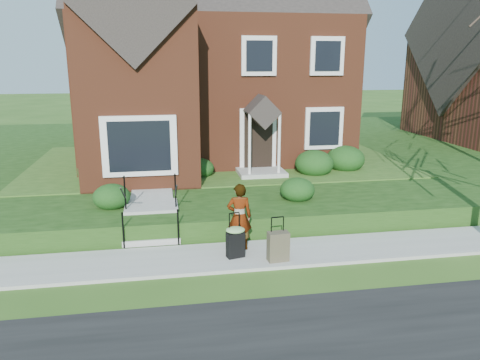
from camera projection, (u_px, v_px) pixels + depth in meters
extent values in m
plane|color=#2D5119|center=(260.00, 256.00, 10.95)|extent=(120.00, 120.00, 0.00)
cube|color=#9E9B93|center=(260.00, 255.00, 10.94)|extent=(60.00, 1.60, 0.08)
cube|color=#16350E|center=(294.00, 152.00, 21.94)|extent=(44.00, 20.00, 0.60)
cube|color=#9E9B93|center=(152.00, 182.00, 15.16)|extent=(1.20, 6.00, 0.06)
cube|color=brown|center=(211.00, 89.00, 19.68)|extent=(10.00, 8.00, 5.40)
cube|color=brown|center=(139.00, 98.00, 14.64)|extent=(3.60, 2.40, 5.40)
cube|color=silver|center=(140.00, 146.00, 13.86)|extent=(2.20, 0.30, 1.80)
cube|color=black|center=(258.00, 143.00, 16.41)|extent=(1.00, 0.12, 2.10)
cube|color=black|center=(324.00, 128.00, 16.70)|extent=(1.40, 0.10, 1.50)
cube|color=#9E9B93|center=(152.00, 241.00, 11.46)|extent=(1.40, 0.30, 0.15)
cube|color=#9E9B93|center=(152.00, 231.00, 11.71)|extent=(1.40, 0.30, 0.15)
cube|color=#9E9B93|center=(151.00, 221.00, 11.95)|extent=(1.40, 0.30, 0.15)
cube|color=#9E9B93|center=(151.00, 212.00, 12.20)|extent=(1.40, 0.30, 0.15)
cube|color=#9E9B93|center=(152.00, 206.00, 12.73)|extent=(1.40, 0.80, 0.15)
cylinder|color=black|center=(123.00, 230.00, 11.11)|extent=(0.04, 0.04, 0.90)
cylinder|color=black|center=(125.00, 192.00, 12.11)|extent=(0.04, 0.04, 0.90)
cylinder|color=black|center=(178.00, 227.00, 11.33)|extent=(0.04, 0.04, 0.90)
cylinder|color=black|center=(175.00, 190.00, 12.32)|extent=(0.04, 0.04, 0.90)
ellipsoid|color=black|center=(101.00, 167.00, 15.00)|extent=(1.48, 1.48, 1.04)
ellipsoid|color=black|center=(199.00, 166.00, 15.94)|extent=(1.00, 1.00, 0.70)
ellipsoid|color=black|center=(314.00, 161.00, 16.26)|extent=(1.34, 1.34, 0.94)
ellipsoid|color=black|center=(345.00, 156.00, 16.93)|extent=(1.39, 1.39, 0.97)
ellipsoid|color=black|center=(111.00, 194.00, 12.61)|extent=(1.00, 1.00, 0.70)
ellipsoid|color=black|center=(297.00, 187.00, 13.31)|extent=(0.99, 0.99, 0.69)
imported|color=#999999|center=(239.00, 217.00, 10.99)|extent=(0.62, 0.44, 1.61)
cube|color=black|center=(235.00, 245.00, 10.64)|extent=(0.44, 0.31, 0.59)
cylinder|color=black|center=(235.00, 214.00, 10.46)|extent=(0.24, 0.08, 0.03)
cylinder|color=black|center=(230.00, 223.00, 10.49)|extent=(0.02, 0.02, 0.45)
cylinder|color=black|center=(241.00, 223.00, 10.53)|extent=(0.02, 0.02, 0.45)
cylinder|color=black|center=(229.00, 256.00, 10.69)|extent=(0.05, 0.07, 0.06)
cylinder|color=black|center=(241.00, 255.00, 10.73)|extent=(0.05, 0.07, 0.06)
ellipsoid|color=#82B869|center=(235.00, 230.00, 10.55)|extent=(0.51, 0.45, 0.14)
cube|color=#4C4633|center=(278.00, 246.00, 10.44)|extent=(0.49, 0.30, 0.67)
cylinder|color=black|center=(279.00, 218.00, 10.28)|extent=(0.28, 0.05, 0.03)
cylinder|color=black|center=(272.00, 226.00, 10.30)|extent=(0.02, 0.02, 0.33)
cylinder|color=black|center=(285.00, 225.00, 10.34)|extent=(0.02, 0.02, 0.33)
cylinder|color=black|center=(271.00, 260.00, 10.49)|extent=(0.04, 0.06, 0.06)
cylinder|color=black|center=(285.00, 259.00, 10.55)|extent=(0.04, 0.06, 0.06)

